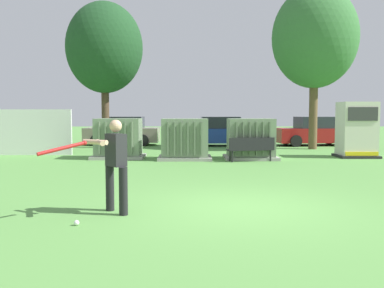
{
  "coord_description": "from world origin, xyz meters",
  "views": [
    {
      "loc": [
        -1.02,
        -8.39,
        1.88
      ],
      "look_at": [
        -0.95,
        3.5,
        1.0
      ],
      "focal_mm": 40.39,
      "sensor_mm": 36.0,
      "label": 1
    }
  ],
  "objects_px": {
    "batter": "(113,161)",
    "parked_car_left_of_center": "(218,132)",
    "sports_ball": "(77,223)",
    "parked_car_right_of_center": "(314,132)",
    "transformer_mid_west": "(185,140)",
    "transformer_mid_east": "(250,139)",
    "parked_car_leftmost": "(123,132)",
    "generator_enclosure": "(357,130)",
    "park_bench": "(251,148)",
    "transformer_west": "(119,139)"
  },
  "relations": [
    {
      "from": "transformer_mid_east",
      "to": "batter",
      "type": "relative_size",
      "value": 1.21
    },
    {
      "from": "transformer_west",
      "to": "parked_car_right_of_center",
      "type": "distance_m",
      "value": 11.95
    },
    {
      "from": "generator_enclosure",
      "to": "batter",
      "type": "xyz_separation_m",
      "value": [
        -8.36,
        -9.95,
        -0.16
      ]
    },
    {
      "from": "transformer_mid_east",
      "to": "park_bench",
      "type": "relative_size",
      "value": 1.14
    },
    {
      "from": "parked_car_right_of_center",
      "to": "transformer_mid_east",
      "type": "bearing_deg",
      "value": -123.04
    },
    {
      "from": "batter",
      "to": "parked_car_left_of_center",
      "type": "xyz_separation_m",
      "value": [
        3.01,
        16.12,
        -0.22
      ]
    },
    {
      "from": "batter",
      "to": "sports_ball",
      "type": "distance_m",
      "value": 1.36
    },
    {
      "from": "parked_car_leftmost",
      "to": "generator_enclosure",
      "type": "bearing_deg",
      "value": -32.33
    },
    {
      "from": "batter",
      "to": "sports_ball",
      "type": "height_order",
      "value": "batter"
    },
    {
      "from": "transformer_west",
      "to": "parked_car_left_of_center",
      "type": "distance_m",
      "value": 7.88
    },
    {
      "from": "transformer_west",
      "to": "batter",
      "type": "xyz_separation_m",
      "value": [
        1.49,
        -9.66,
        0.19
      ]
    },
    {
      "from": "batter",
      "to": "parked_car_left_of_center",
      "type": "height_order",
      "value": "batter"
    },
    {
      "from": "sports_ball",
      "to": "parked_car_right_of_center",
      "type": "height_order",
      "value": "parked_car_right_of_center"
    },
    {
      "from": "transformer_mid_west",
      "to": "transformer_mid_east",
      "type": "xyz_separation_m",
      "value": [
        2.63,
        0.11,
        0.0
      ]
    },
    {
      "from": "parked_car_left_of_center",
      "to": "parked_car_right_of_center",
      "type": "xyz_separation_m",
      "value": [
        5.41,
        0.21,
        0.0
      ]
    },
    {
      "from": "transformer_west",
      "to": "park_bench",
      "type": "bearing_deg",
      "value": -13.71
    },
    {
      "from": "transformer_mid_west",
      "to": "transformer_mid_east",
      "type": "height_order",
      "value": "same"
    },
    {
      "from": "transformer_mid_west",
      "to": "parked_car_left_of_center",
      "type": "relative_size",
      "value": 0.49
    },
    {
      "from": "park_bench",
      "to": "transformer_mid_west",
      "type": "bearing_deg",
      "value": 162.0
    },
    {
      "from": "transformer_mid_east",
      "to": "park_bench",
      "type": "bearing_deg",
      "value": -96.6
    },
    {
      "from": "park_bench",
      "to": "sports_ball",
      "type": "xyz_separation_m",
      "value": [
        -4.21,
        -9.25,
        -0.49
      ]
    },
    {
      "from": "batter",
      "to": "parked_car_right_of_center",
      "type": "height_order",
      "value": "batter"
    },
    {
      "from": "park_bench",
      "to": "sports_ball",
      "type": "distance_m",
      "value": 10.18
    },
    {
      "from": "transformer_mid_east",
      "to": "parked_car_left_of_center",
      "type": "distance_m",
      "value": 6.86
    },
    {
      "from": "sports_ball",
      "to": "parked_car_left_of_center",
      "type": "relative_size",
      "value": 0.02
    },
    {
      "from": "transformer_mid_east",
      "to": "generator_enclosure",
      "type": "distance_m",
      "value": 4.57
    },
    {
      "from": "parked_car_right_of_center",
      "to": "transformer_mid_west",
      "type": "bearing_deg",
      "value": -135.26
    },
    {
      "from": "sports_ball",
      "to": "generator_enclosure",
      "type": "bearing_deg",
      "value": 50.79
    },
    {
      "from": "transformer_mid_west",
      "to": "park_bench",
      "type": "distance_m",
      "value": 2.67
    },
    {
      "from": "generator_enclosure",
      "to": "sports_ball",
      "type": "bearing_deg",
      "value": -129.21
    },
    {
      "from": "parked_car_leftmost",
      "to": "batter",
      "type": "bearing_deg",
      "value": -81.8
    },
    {
      "from": "transformer_west",
      "to": "sports_ball",
      "type": "distance_m",
      "value": 10.61
    },
    {
      "from": "batter",
      "to": "parked_car_right_of_center",
      "type": "relative_size",
      "value": 0.4
    },
    {
      "from": "transformer_mid_west",
      "to": "sports_ball",
      "type": "xyz_separation_m",
      "value": [
        -1.69,
        -10.07,
        -0.74
      ]
    },
    {
      "from": "transformer_west",
      "to": "transformer_mid_west",
      "type": "height_order",
      "value": "same"
    },
    {
      "from": "generator_enclosure",
      "to": "sports_ball",
      "type": "distance_m",
      "value": 14.01
    },
    {
      "from": "generator_enclosure",
      "to": "park_bench",
      "type": "bearing_deg",
      "value": -161.21
    },
    {
      "from": "park_bench",
      "to": "parked_car_left_of_center",
      "type": "distance_m",
      "value": 7.78
    },
    {
      "from": "transformer_west",
      "to": "parked_car_right_of_center",
      "type": "height_order",
      "value": "same"
    },
    {
      "from": "transformer_west",
      "to": "parked_car_right_of_center",
      "type": "relative_size",
      "value": 0.48
    },
    {
      "from": "park_bench",
      "to": "parked_car_left_of_center",
      "type": "relative_size",
      "value": 0.43
    },
    {
      "from": "transformer_mid_west",
      "to": "batter",
      "type": "bearing_deg",
      "value": -97.56
    },
    {
      "from": "sports_ball",
      "to": "parked_car_leftmost",
      "type": "relative_size",
      "value": 0.02
    },
    {
      "from": "transformer_mid_east",
      "to": "park_bench",
      "type": "height_order",
      "value": "transformer_mid_east"
    },
    {
      "from": "parked_car_right_of_center",
      "to": "parked_car_leftmost",
      "type": "bearing_deg",
      "value": 177.67
    },
    {
      "from": "transformer_mid_west",
      "to": "transformer_mid_east",
      "type": "bearing_deg",
      "value": 2.45
    },
    {
      "from": "transformer_mid_east",
      "to": "generator_enclosure",
      "type": "relative_size",
      "value": 0.91
    },
    {
      "from": "park_bench",
      "to": "parked_car_leftmost",
      "type": "bearing_deg",
      "value": 126.28
    },
    {
      "from": "parked_car_left_of_center",
      "to": "sports_ball",
      "type": "bearing_deg",
      "value": -101.56
    },
    {
      "from": "parked_car_leftmost",
      "to": "parked_car_right_of_center",
      "type": "relative_size",
      "value": 0.97
    }
  ]
}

